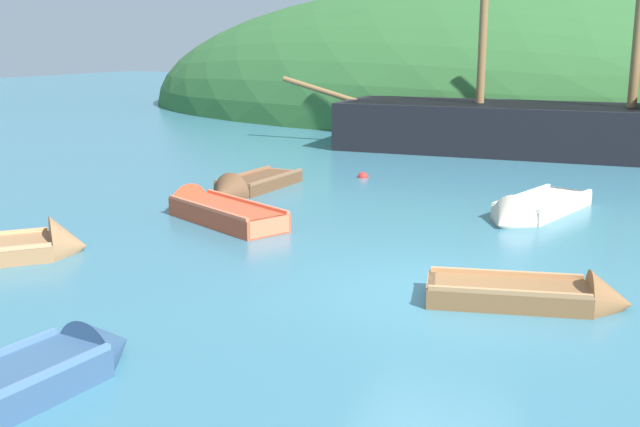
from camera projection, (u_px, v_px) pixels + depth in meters
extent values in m
plane|color=teal|center=(435.00, 292.00, 11.79)|extent=(120.00, 120.00, 0.00)
ellipsoid|color=#2D602D|center=(512.00, 111.00, 41.25)|extent=(43.45, 26.43, 13.84)
cube|color=black|center=(557.00, 142.00, 25.70)|extent=(15.09, 5.77, 2.43)
cube|color=#997A51|center=(560.00, 107.00, 25.44)|extent=(14.46, 5.38, 0.10)
cylinder|color=olive|center=(320.00, 90.00, 28.38)|extent=(2.95, 0.57, 0.97)
cube|color=brown|center=(260.00, 184.00, 20.00)|extent=(1.12, 2.64, 0.41)
cone|color=brown|center=(224.00, 195.00, 18.59)|extent=(1.04, 0.67, 1.03)
cube|color=#8E6242|center=(284.00, 175.00, 21.08)|extent=(0.97, 0.13, 0.29)
cube|color=#8E6242|center=(250.00, 182.00, 19.58)|extent=(1.00, 0.19, 0.05)
cube|color=#8E6242|center=(269.00, 176.00, 20.37)|extent=(1.00, 0.19, 0.05)
cube|color=#8E6242|center=(244.00, 174.00, 20.18)|extent=(0.12, 2.57, 0.07)
cube|color=#8E6242|center=(276.00, 177.00, 19.73)|extent=(0.12, 2.57, 0.07)
cone|color=#335175|center=(107.00, 349.00, 9.36)|extent=(0.96, 0.74, 0.93)
cube|color=#4F75A1|center=(18.00, 373.00, 8.26)|extent=(0.91, 0.22, 0.05)
cube|color=#4F75A1|center=(5.00, 393.00, 7.61)|extent=(0.21, 2.76, 0.07)
cube|color=beige|center=(543.00, 208.00, 17.21)|extent=(1.65, 3.05, 0.42)
cone|color=beige|center=(506.00, 222.00, 15.86)|extent=(1.17, 0.91, 1.05)
cube|color=white|center=(568.00, 195.00, 18.24)|extent=(1.00, 0.31, 0.30)
cube|color=white|center=(534.00, 205.00, 16.80)|extent=(1.03, 0.38, 0.05)
cube|color=white|center=(553.00, 198.00, 17.55)|extent=(1.03, 0.38, 0.05)
cube|color=white|center=(523.00, 194.00, 17.47)|extent=(0.64, 2.79, 0.07)
cube|color=white|center=(566.00, 200.00, 16.84)|extent=(0.64, 2.79, 0.07)
cube|color=brown|center=(507.00, 298.00, 11.28)|extent=(2.51, 1.67, 0.41)
cone|color=brown|center=(610.00, 304.00, 11.02)|extent=(0.87, 1.09, 0.96)
cube|color=#AE7B4F|center=(431.00, 289.00, 11.46)|extent=(0.39, 0.90, 0.29)
cube|color=#AE7B4F|center=(536.00, 290.00, 11.18)|extent=(0.46, 0.94, 0.05)
cube|color=#AE7B4F|center=(479.00, 287.00, 11.32)|extent=(0.46, 0.94, 0.05)
cube|color=#AE7B4F|center=(509.00, 292.00, 10.79)|extent=(2.18, 0.78, 0.07)
cube|color=#AE7B4F|center=(506.00, 273.00, 11.67)|extent=(2.18, 0.78, 0.07)
cube|color=#C64C2D|center=(227.00, 217.00, 16.14)|extent=(3.18, 2.08, 0.50)
cone|color=#C64C2D|center=(181.00, 203.00, 17.52)|extent=(1.05, 1.21, 1.01)
cube|color=#FF6E48|center=(268.00, 226.00, 15.05)|extent=(0.46, 0.94, 0.35)
cube|color=#FF6E48|center=(213.00, 205.00, 16.48)|extent=(0.52, 0.98, 0.05)
cube|color=#FF6E48|center=(241.00, 213.00, 15.71)|extent=(0.52, 0.98, 0.05)
cube|color=#FF6E48|center=(246.00, 201.00, 16.39)|extent=(2.77, 1.13, 0.07)
cube|color=#FF6E48|center=(207.00, 208.00, 15.76)|extent=(2.77, 1.13, 0.07)
cone|color=#9E7047|center=(69.00, 247.00, 13.99)|extent=(1.32, 1.24, 1.21)
cube|color=tan|center=(5.00, 246.00, 13.56)|extent=(1.02, 0.88, 0.05)
sphere|color=red|center=(363.00, 177.00, 21.47)|extent=(0.31, 0.31, 0.31)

